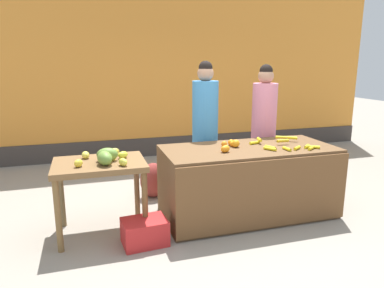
# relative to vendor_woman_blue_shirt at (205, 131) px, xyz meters

# --- Properties ---
(ground_plane) EXTENTS (24.00, 24.00, 0.00)m
(ground_plane) POSITION_rel_vendor_woman_blue_shirt_xyz_m (-0.04, -0.70, -0.92)
(ground_plane) COLOR gray
(market_wall_back) EXTENTS (8.88, 0.23, 3.47)m
(market_wall_back) POSITION_rel_vendor_woman_blue_shirt_xyz_m (-0.04, 2.44, 0.79)
(market_wall_back) COLOR orange
(market_wall_back) RESTS_ON ground
(fruit_stall_counter) EXTENTS (2.02, 0.93, 0.83)m
(fruit_stall_counter) POSITION_rel_vendor_woman_blue_shirt_xyz_m (0.30, -0.71, -0.50)
(fruit_stall_counter) COLOR brown
(fruit_stall_counter) RESTS_ON ground
(side_table_wooden) EXTENTS (0.93, 0.68, 0.80)m
(side_table_wooden) POSITION_rel_vendor_woman_blue_shirt_xyz_m (-1.40, -0.70, -0.24)
(side_table_wooden) COLOR brown
(side_table_wooden) RESTS_ON ground
(banana_bunch_pile) EXTENTS (0.69, 0.59, 0.07)m
(banana_bunch_pile) POSITION_rel_vendor_woman_blue_shirt_xyz_m (0.73, -0.79, -0.06)
(banana_bunch_pile) COLOR yellow
(banana_bunch_pile) RESTS_ON fruit_stall_counter
(orange_pile) EXTENTS (0.30, 0.36, 0.09)m
(orange_pile) POSITION_rel_vendor_woman_blue_shirt_xyz_m (0.07, -0.69, -0.05)
(orange_pile) COLOR orange
(orange_pile) RESTS_ON fruit_stall_counter
(mango_papaya_pile) EXTENTS (0.58, 0.56, 0.14)m
(mango_papaya_pile) POSITION_rel_vendor_woman_blue_shirt_xyz_m (-1.32, -0.74, -0.06)
(mango_papaya_pile) COLOR yellow
(mango_papaya_pile) RESTS_ON side_table_wooden
(vendor_woman_blue_shirt) EXTENTS (0.34, 0.34, 1.82)m
(vendor_woman_blue_shirt) POSITION_rel_vendor_woman_blue_shirt_xyz_m (0.00, 0.00, 0.00)
(vendor_woman_blue_shirt) COLOR #33333D
(vendor_woman_blue_shirt) RESTS_ON ground
(vendor_woman_pink_shirt) EXTENTS (0.34, 0.34, 1.77)m
(vendor_woman_pink_shirt) POSITION_rel_vendor_woman_blue_shirt_xyz_m (0.87, 0.01, -0.02)
(vendor_woman_pink_shirt) COLOR #33333D
(vendor_woman_pink_shirt) RESTS_ON ground
(produce_crate) EXTENTS (0.47, 0.36, 0.26)m
(produce_crate) POSITION_rel_vendor_woman_blue_shirt_xyz_m (-1.00, -1.07, -0.79)
(produce_crate) COLOR red
(produce_crate) RESTS_ON ground
(produce_sack) EXTENTS (0.44, 0.40, 0.48)m
(produce_sack) POSITION_rel_vendor_woman_blue_shirt_xyz_m (-0.68, 0.17, -0.68)
(produce_sack) COLOR maroon
(produce_sack) RESTS_ON ground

